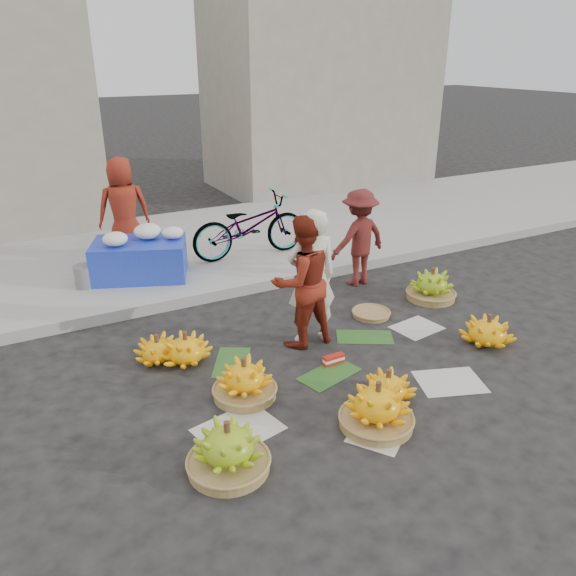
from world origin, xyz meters
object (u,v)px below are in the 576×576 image
flower_table (140,257)px  bicycle (249,226)px  banana_bunch_0 (244,381)px  banana_bunch_4 (488,331)px  vendor_cream (312,278)px

flower_table → bicycle: size_ratio=0.79×
banana_bunch_0 → flower_table: size_ratio=0.43×
banana_bunch_4 → banana_bunch_0: bearing=173.6°
banana_bunch_0 → banana_bunch_4: banana_bunch_0 is taller
flower_table → bicycle: (1.73, 0.09, 0.18)m
banana_bunch_4 → flower_table: flower_table is taller
vendor_cream → flower_table: (-1.27, 2.60, -0.36)m
vendor_cream → bicycle: bearing=-91.4°
vendor_cream → bicycle: vendor_cream is taller
banana_bunch_0 → banana_bunch_4: bearing=-6.4°
banana_bunch_0 → bicycle: 3.77m
banana_bunch_4 → bicycle: 3.94m
banana_bunch_0 → vendor_cream: size_ratio=0.40×
bicycle → banana_bunch_4: bearing=-159.2°
bicycle → banana_bunch_0: bearing=156.4°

